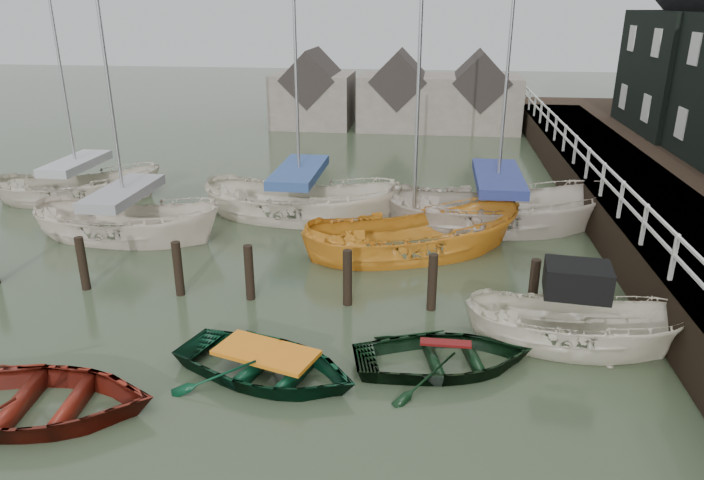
# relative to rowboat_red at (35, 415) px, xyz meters

# --- Properties ---
(ground) EXTENTS (120.00, 120.00, 0.00)m
(ground) POSITION_rel_rowboat_red_xyz_m (3.68, 2.03, 0.00)
(ground) COLOR #303A25
(ground) RESTS_ON ground
(pier) EXTENTS (3.04, 32.00, 2.70)m
(pier) POSITION_rel_rowboat_red_xyz_m (13.16, 12.03, 0.71)
(pier) COLOR black
(pier) RESTS_ON ground
(mooring_pilings) EXTENTS (13.72, 0.22, 1.80)m
(mooring_pilings) POSITION_rel_rowboat_red_xyz_m (2.57, 5.03, 0.50)
(mooring_pilings) COLOR black
(mooring_pilings) RESTS_ON ground
(far_sheds) EXTENTS (14.00, 4.08, 4.39)m
(far_sheds) POSITION_rel_rowboat_red_xyz_m (4.51, 28.03, 1.86)
(far_sheds) COLOR #665B51
(far_sheds) RESTS_ON ground
(rowboat_red) EXTENTS (4.61, 3.52, 0.89)m
(rowboat_red) POSITION_rel_rowboat_red_xyz_m (0.00, 0.00, 0.00)
(rowboat_red) COLOR #60170D
(rowboat_red) RESTS_ON ground
(rowboat_green) EXTENTS (4.41, 3.70, 0.78)m
(rowboat_green) POSITION_rel_rowboat_red_xyz_m (3.76, 1.75, 0.00)
(rowboat_green) COLOR black
(rowboat_green) RESTS_ON ground
(rowboat_dkgreen) EXTENTS (4.09, 3.32, 0.75)m
(rowboat_dkgreen) POSITION_rel_rowboat_red_xyz_m (7.18, 2.53, 0.00)
(rowboat_dkgreen) COLOR black
(rowboat_dkgreen) RESTS_ON ground
(motorboat) EXTENTS (4.63, 2.15, 2.67)m
(motorboat) POSITION_rel_rowboat_red_xyz_m (9.82, 3.65, 0.09)
(motorboat) COLOR beige
(motorboat) RESTS_ON ground
(sailboat_a) EXTENTS (6.33, 2.79, 10.78)m
(sailboat_a) POSITION_rel_rowboat_red_xyz_m (-2.49, 8.74, 0.06)
(sailboat_a) COLOR beige
(sailboat_a) RESTS_ON ground
(sailboat_b) EXTENTS (7.18, 3.48, 12.21)m
(sailboat_b) POSITION_rel_rowboat_red_xyz_m (2.40, 11.32, 0.06)
(sailboat_b) COLOR beige
(sailboat_b) RESTS_ON ground
(sailboat_c) EXTENTS (6.96, 4.64, 9.77)m
(sailboat_c) POSITION_rel_rowboat_red_xyz_m (6.29, 8.59, 0.01)
(sailboat_c) COLOR orange
(sailboat_c) RESTS_ON ground
(sailboat_d) EXTENTS (7.29, 3.07, 12.18)m
(sailboat_d) POSITION_rel_rowboat_red_xyz_m (8.84, 11.17, 0.06)
(sailboat_d) COLOR beige
(sailboat_d) RESTS_ON ground
(sailboat_e) EXTENTS (6.25, 3.84, 9.53)m
(sailboat_e) POSITION_rel_rowboat_red_xyz_m (-6.06, 12.27, 0.06)
(sailboat_e) COLOR beige
(sailboat_e) RESTS_ON ground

